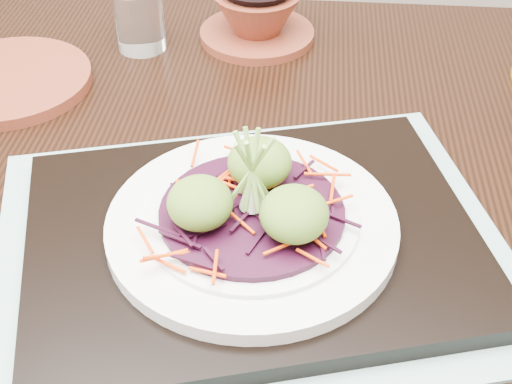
% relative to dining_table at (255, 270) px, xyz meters
% --- Properties ---
extents(dining_table, '(1.38, 0.98, 0.82)m').
position_rel_dining_table_xyz_m(dining_table, '(0.00, 0.00, 0.00)').
color(dining_table, black).
rests_on(dining_table, ground).
extents(placemat, '(0.54, 0.48, 0.00)m').
position_rel_dining_table_xyz_m(placemat, '(0.01, -0.08, 0.11)').
color(placemat, '#80A698').
rests_on(placemat, dining_table).
extents(serving_tray, '(0.46, 0.41, 0.02)m').
position_rel_dining_table_xyz_m(serving_tray, '(0.01, -0.08, 0.12)').
color(serving_tray, black).
rests_on(serving_tray, placemat).
extents(white_plate, '(0.25, 0.25, 0.02)m').
position_rel_dining_table_xyz_m(white_plate, '(0.01, -0.08, 0.14)').
color(white_plate, white).
rests_on(white_plate, serving_tray).
extents(cabbage_bed, '(0.16, 0.16, 0.01)m').
position_rel_dining_table_xyz_m(cabbage_bed, '(0.01, -0.08, 0.15)').
color(cabbage_bed, black).
rests_on(cabbage_bed, white_plate).
extents(carrot_julienne, '(0.19, 0.19, 0.01)m').
position_rel_dining_table_xyz_m(carrot_julienne, '(0.01, -0.08, 0.16)').
color(carrot_julienne, '#ED3F04').
rests_on(carrot_julienne, cabbage_bed).
extents(guacamole_scoops, '(0.14, 0.12, 0.04)m').
position_rel_dining_table_xyz_m(guacamole_scoops, '(0.01, -0.08, 0.17)').
color(guacamole_scoops, olive).
rests_on(guacamole_scoops, cabbage_bed).
extents(scallion_garnish, '(0.06, 0.06, 0.09)m').
position_rel_dining_table_xyz_m(scallion_garnish, '(0.01, -0.08, 0.19)').
color(scallion_garnish, '#81B648').
rests_on(scallion_garnish, cabbage_bed).
extents(terracotta_side_plate, '(0.25, 0.25, 0.01)m').
position_rel_dining_table_xyz_m(terracotta_side_plate, '(-0.32, 0.14, 0.12)').
color(terracotta_side_plate, maroon).
rests_on(terracotta_side_plate, dining_table).
extents(water_glass, '(0.06, 0.06, 0.09)m').
position_rel_dining_table_xyz_m(water_glass, '(-0.19, 0.26, 0.15)').
color(water_glass, white).
rests_on(water_glass, dining_table).
extents(terracotta_bowl_set, '(0.18, 0.18, 0.06)m').
position_rel_dining_table_xyz_m(terracotta_bowl_set, '(-0.05, 0.31, 0.14)').
color(terracotta_bowl_set, maroon).
rests_on(terracotta_bowl_set, dining_table).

